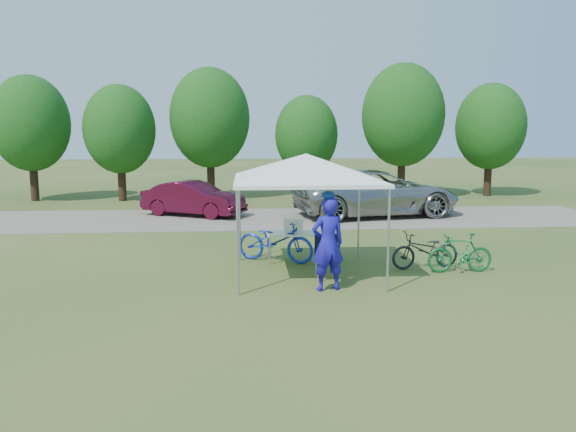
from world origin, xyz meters
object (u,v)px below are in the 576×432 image
Objects in this scene: cyclist at (328,244)px; bike_green at (460,253)px; bike_blue at (275,241)px; folding_table at (303,234)px; minivan at (376,193)px; sedan at (194,199)px; cooler at (293,226)px; folding_chair at (326,253)px; bike_dark at (426,250)px.

bike_green is at bearing -174.46° from cyclist.
bike_blue is at bearing -109.27° from bike_green.
folding_table is 0.70m from bike_blue.
minivan is (3.50, 7.11, 0.21)m from folding_table.
bike_blue is (-0.68, 0.01, -0.16)m from folding_table.
minivan is 1.59× the size of sedan.
folding_chair is at bearing -70.47° from cooler.
bike_dark reaches higher than folding_table.
bike_dark is at bearing -117.54° from sedan.
sedan is (-3.38, 7.59, -0.01)m from folding_table.
cyclist is at bearing -70.72° from bike_green.
cooler is at bearing -93.81° from cyclist.
sedan is (-6.20, 8.54, 0.23)m from bike_dark.
bike_dark is 0.43× the size of sedan.
cooler reaches higher than bike_blue.
sedan reaches higher than bike_green.
cyclist is 0.31× the size of minivan.
cooler is 8.21m from sedan.
sedan reaches higher than folding_table.
folding_chair is at bearing 149.92° from minivan.
folding_table is at bearing -99.00° from cyclist.
folding_table is at bearing -65.20° from bike_blue.
folding_chair is 2.57m from bike_dark.
bike_blue is at bearing -84.74° from cyclist.
sedan is at bearing 114.03° from folding_table.
cooler is 0.24× the size of bike_blue.
bike_green reaches higher than bike_dark.
minivan reaches higher than folding_chair.
bike_green is 0.91× the size of bike_dark.
minivan reaches higher than bike_blue.
bike_green is (3.13, 0.31, -0.12)m from folding_chair.
sedan is at bearing 45.10° from bike_blue.
cooler reaches higher than bike_dark.
bike_green is (3.72, -1.37, -0.44)m from cooler.
bike_blue is at bearing 178.99° from cooler.
folding_chair is 9.34m from minivan.
bike_blue is 1.31× the size of bike_green.
folding_table is 8.30m from sedan.
bike_blue is 0.51× the size of sedan.
sedan is (-3.64, 10.15, -0.30)m from cyclist.
bike_green is at bearing -82.82° from bike_blue.
bike_dark is (-0.67, 0.41, -0.02)m from bike_green.
cooler reaches higher than folding_chair.
folding_table is 1.16× the size of bike_green.
folding_table is 0.91× the size of cyclist.
bike_dark is (3.06, -0.95, -0.46)m from cooler.
bike_dark is 10.56m from sedan.
folding_chair is (0.36, -1.68, -0.10)m from folding_table.
cyclist reaches higher than folding_table.
folding_chair is at bearing -122.97° from bike_blue.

